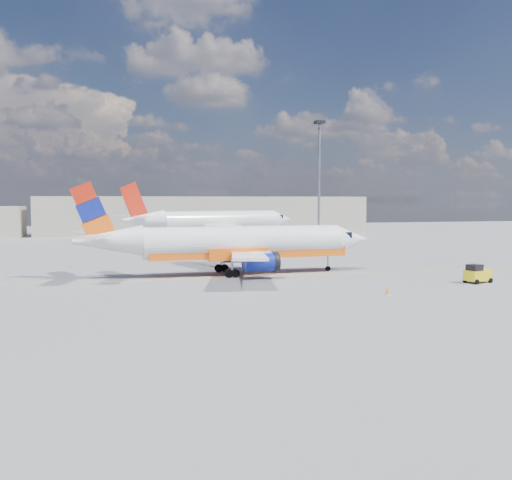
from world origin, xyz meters
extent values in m
plane|color=slate|center=(0.00, 0.00, 0.00)|extent=(240.00, 240.00, 0.00)
cube|color=gold|center=(0.00, 3.00, 0.01)|extent=(70.00, 0.15, 0.01)
cube|color=#A69E8F|center=(5.00, 75.00, 4.00)|extent=(70.00, 14.00, 8.00)
cylinder|color=white|center=(-2.59, 5.23, 3.20)|extent=(19.68, 3.79, 3.03)
cone|color=white|center=(8.97, 5.69, 3.20)|extent=(3.68, 3.16, 3.03)
cone|color=white|center=(-15.48, 4.72, 3.51)|extent=(6.34, 3.12, 2.87)
cube|color=black|center=(7.72, 5.64, 3.69)|extent=(1.59, 2.10, 0.62)
cube|color=#F75E0F|center=(-2.15, 5.25, 2.18)|extent=(19.66, 3.26, 1.07)
cube|color=white|center=(-4.17, 11.40, 2.40)|extent=(5.72, 11.05, 0.71)
cube|color=white|center=(-3.68, -1.05, 2.40)|extent=(4.96, 11.03, 0.71)
cylinder|color=navy|center=(-2.30, 9.25, 1.56)|extent=(3.27, 1.82, 1.69)
cylinder|color=navy|center=(-1.99, 1.25, 1.56)|extent=(3.27, 1.82, 1.69)
cylinder|color=black|center=(-0.88, 9.31, 1.56)|extent=(0.52, 1.88, 1.87)
cylinder|color=black|center=(-0.57, 1.30, 1.56)|extent=(0.52, 1.88, 1.87)
cube|color=#F75E0F|center=(-16.82, 4.67, 6.23)|extent=(4.18, 0.43, 5.55)
cube|color=white|center=(-16.93, 7.52, 4.09)|extent=(3.38, 4.85, 0.16)
cube|color=white|center=(-16.71, 1.82, 4.09)|extent=(3.09, 4.81, 0.16)
cylinder|color=gray|center=(6.30, 5.58, 1.11)|extent=(0.17, 0.17, 1.87)
cylinder|color=black|center=(6.30, 5.58, 0.25)|extent=(0.51, 0.23, 0.50)
cylinder|color=black|center=(-4.45, 7.30, 0.40)|extent=(0.81, 0.37, 0.80)
cylinder|color=black|center=(-4.29, 3.03, 0.40)|extent=(0.81, 0.37, 0.80)
cylinder|color=white|center=(3.86, 50.56, 3.63)|extent=(22.16, 10.05, 3.43)
cone|color=white|center=(16.33, 54.57, 3.63)|extent=(4.89, 4.50, 3.43)
cone|color=white|center=(-10.06, 46.08, 3.98)|extent=(7.72, 5.26, 3.26)
cube|color=black|center=(14.99, 54.14, 4.18)|extent=(2.34, 2.73, 0.71)
cube|color=white|center=(4.34, 50.71, 2.47)|extent=(21.98, 9.48, 1.21)
cube|color=white|center=(0.26, 56.81, 2.72)|extent=(9.12, 11.98, 0.81)
cube|color=white|center=(4.58, 43.38, 2.72)|extent=(4.03, 12.29, 0.81)
cylinder|color=white|center=(2.95, 55.03, 1.76)|extent=(4.04, 2.93, 1.92)
cylinder|color=white|center=(5.73, 46.39, 1.76)|extent=(4.04, 2.93, 1.92)
cylinder|color=black|center=(4.48, 55.52, 1.76)|extent=(1.13, 2.17, 2.12)
cylinder|color=black|center=(7.26, 46.89, 1.76)|extent=(1.13, 2.17, 2.12)
cube|color=red|center=(-11.50, 45.62, 7.06)|extent=(4.60, 1.74, 6.29)
cube|color=white|center=(-12.49, 48.69, 4.64)|extent=(4.75, 5.39, 0.18)
cube|color=white|center=(-10.51, 42.55, 4.64)|extent=(2.23, 5.05, 0.18)
cylinder|color=gray|center=(13.46, 53.64, 1.26)|extent=(0.23, 0.23, 2.12)
cylinder|color=black|center=(13.46, 53.64, 0.28)|extent=(0.61, 0.40, 0.56)
cylinder|color=black|center=(1.20, 52.24, 0.45)|extent=(0.98, 0.64, 0.91)
cylinder|color=black|center=(2.68, 47.64, 0.45)|extent=(0.98, 0.64, 0.91)
cylinder|color=black|center=(14.85, -5.27, 0.22)|extent=(0.48, 0.29, 0.45)
cylinder|color=black|center=(15.18, -6.47, 0.22)|extent=(0.48, 0.29, 0.45)
cylinder|color=black|center=(16.57, -4.79, 0.22)|extent=(0.48, 0.29, 0.45)
cylinder|color=black|center=(16.90, -5.99, 0.22)|extent=(0.48, 0.29, 0.45)
cube|color=yellow|center=(15.87, -5.63, 0.67)|extent=(2.57, 1.82, 0.89)
cube|color=black|center=(15.45, -5.75, 1.38)|extent=(1.32, 1.32, 0.53)
cube|color=white|center=(5.30, -9.38, 0.02)|extent=(0.43, 0.43, 0.04)
cone|color=orange|center=(5.30, -9.38, 0.33)|extent=(0.37, 0.37, 0.57)
cylinder|color=gray|center=(16.14, 34.46, 9.44)|extent=(0.42, 0.42, 18.88)
cube|color=black|center=(16.14, 34.46, 19.16)|extent=(1.42, 1.42, 0.47)
camera|label=1|loc=(-15.22, -48.78, 7.23)|focal=40.00mm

